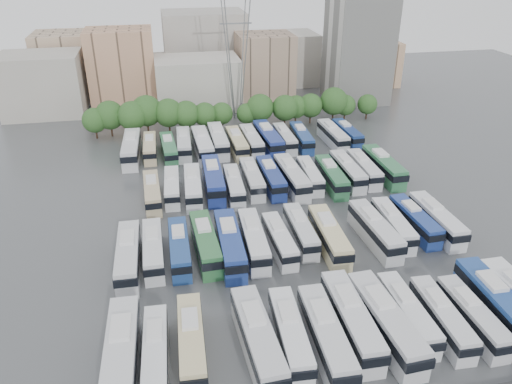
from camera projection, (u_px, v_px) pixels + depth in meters
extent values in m
plane|color=#424447|center=(280.00, 225.00, 72.99)|extent=(220.00, 220.00, 0.00)
cylinder|color=black|center=(97.00, 134.00, 104.07)|extent=(0.36, 0.36, 2.14)
sphere|color=#234C1E|center=(95.00, 120.00, 102.75)|extent=(5.14, 5.14, 5.14)
cylinder|color=black|center=(112.00, 131.00, 105.17)|extent=(0.36, 0.36, 2.51)
sphere|color=#234C1E|center=(110.00, 115.00, 103.62)|extent=(6.01, 6.01, 6.01)
cylinder|color=black|center=(134.00, 131.00, 104.66)|extent=(0.36, 0.36, 2.53)
sphere|color=#234C1E|center=(132.00, 116.00, 103.10)|extent=(6.07, 6.07, 6.07)
cylinder|color=black|center=(148.00, 128.00, 106.51)|extent=(0.36, 0.36, 2.74)
sphere|color=#234C1E|center=(146.00, 111.00, 104.82)|extent=(6.57, 6.57, 6.57)
cylinder|color=black|center=(170.00, 128.00, 106.47)|extent=(0.36, 0.36, 2.51)
sphere|color=#234C1E|center=(168.00, 113.00, 104.92)|extent=(6.03, 6.03, 6.03)
cylinder|color=black|center=(187.00, 128.00, 106.72)|extent=(0.36, 0.36, 2.34)
sphere|color=#234C1E|center=(186.00, 114.00, 105.28)|extent=(5.61, 5.61, 5.61)
cylinder|color=black|center=(205.00, 127.00, 107.71)|extent=(0.36, 0.36, 2.12)
sphere|color=#234C1E|center=(205.00, 114.00, 106.40)|extent=(5.08, 5.08, 5.08)
cylinder|color=black|center=(222.00, 125.00, 108.91)|extent=(0.36, 0.36, 1.99)
sphere|color=#234C1E|center=(222.00, 113.00, 107.68)|extent=(4.78, 4.78, 4.78)
cylinder|color=black|center=(247.00, 124.00, 109.64)|extent=(0.36, 0.36, 1.84)
sphere|color=#234C1E|center=(247.00, 113.00, 108.51)|extent=(4.42, 4.42, 4.42)
cylinder|color=black|center=(260.00, 122.00, 109.87)|extent=(0.36, 0.36, 2.48)
sphere|color=#234C1E|center=(260.00, 108.00, 108.34)|extent=(5.95, 5.95, 5.95)
cylinder|color=black|center=(285.00, 122.00, 110.36)|extent=(0.36, 0.36, 2.36)
sphere|color=#234C1E|center=(285.00, 108.00, 108.90)|extent=(5.67, 5.67, 5.67)
cylinder|color=black|center=(295.00, 119.00, 112.37)|extent=(0.36, 0.36, 2.12)
sphere|color=#234C1E|center=(296.00, 107.00, 111.06)|extent=(5.10, 5.10, 5.10)
cylinder|color=black|center=(310.00, 118.00, 112.67)|extent=(0.36, 0.36, 2.22)
sphere|color=#234C1E|center=(311.00, 106.00, 111.30)|extent=(5.34, 5.34, 5.34)
cylinder|color=black|center=(333.00, 116.00, 113.60)|extent=(0.36, 0.36, 2.58)
sphere|color=#234C1E|center=(334.00, 101.00, 112.01)|extent=(6.18, 6.18, 6.18)
cylinder|color=black|center=(344.00, 116.00, 114.47)|extent=(0.36, 0.36, 1.95)
sphere|color=#234C1E|center=(345.00, 105.00, 113.27)|extent=(4.68, 4.68, 4.68)
cylinder|color=black|center=(366.00, 115.00, 115.34)|extent=(0.36, 0.36, 1.90)
sphere|color=#234C1E|center=(367.00, 104.00, 114.17)|extent=(4.56, 4.56, 4.56)
cube|color=#9E998E|center=(43.00, 84.00, 116.56)|extent=(18.00, 14.00, 14.00)
cube|color=tan|center=(122.00, 66.00, 124.05)|extent=(16.00, 12.00, 18.00)
cube|color=#ADA89E|center=(198.00, 83.00, 121.59)|extent=(20.00, 14.00, 12.00)
cube|color=gray|center=(265.00, 66.00, 129.09)|extent=(14.00, 12.00, 16.00)
cube|color=gray|center=(205.00, 49.00, 137.94)|extent=(22.00, 16.00, 20.00)
cube|color=tan|center=(69.00, 64.00, 130.77)|extent=(16.00, 14.00, 16.00)
cube|color=#A39E93|center=(283.00, 58.00, 141.42)|extent=(18.00, 14.00, 14.00)
cube|color=tan|center=(371.00, 63.00, 140.86)|extent=(14.00, 12.00, 12.00)
cube|color=gray|center=(163.00, 75.00, 132.87)|extent=(12.00, 10.00, 10.00)
cube|color=silver|center=(358.00, 49.00, 123.70)|extent=(14.00, 14.00, 26.00)
cylinder|color=slate|center=(228.00, 45.00, 107.17)|extent=(2.90, 2.91, 33.83)
cylinder|color=slate|center=(226.00, 41.00, 110.66)|extent=(2.90, 2.91, 33.83)
cylinder|color=slate|center=(247.00, 44.00, 107.87)|extent=(2.90, 2.91, 33.83)
cylinder|color=slate|center=(243.00, 41.00, 111.36)|extent=(2.90, 2.91, 33.83)
cube|color=slate|center=(236.00, 23.00, 107.41)|extent=(7.00, 0.30, 0.30)
cube|color=silver|center=(122.00, 357.00, 47.53)|extent=(3.23, 13.46, 3.79)
cube|color=black|center=(121.00, 352.00, 47.05)|extent=(3.37, 13.66, 1.11)
cube|color=silver|center=(120.00, 328.00, 48.03)|extent=(2.00, 3.62, 0.49)
cube|color=silver|center=(156.00, 353.00, 48.46)|extent=(2.66, 10.76, 3.03)
cube|color=black|center=(155.00, 350.00, 48.08)|extent=(2.77, 10.92, 0.89)
cube|color=silver|center=(154.00, 330.00, 48.85)|extent=(1.62, 2.90, 0.39)
cube|color=#CEC08D|center=(192.00, 343.00, 49.57)|extent=(2.86, 11.50, 3.23)
cube|color=black|center=(191.00, 339.00, 49.16)|extent=(2.98, 11.67, 0.95)
cube|color=silver|center=(190.00, 319.00, 49.99)|extent=(1.73, 3.10, 0.42)
cube|color=silver|center=(258.00, 340.00, 49.59)|extent=(3.38, 12.99, 3.65)
cube|color=black|center=(258.00, 336.00, 49.13)|extent=(3.51, 13.19, 1.07)
cube|color=silver|center=(254.00, 314.00, 50.04)|extent=(1.99, 3.52, 0.47)
cube|color=white|center=(290.00, 335.00, 50.47)|extent=(3.03, 11.65, 3.27)
cube|color=black|center=(290.00, 332.00, 50.06)|extent=(3.15, 11.83, 0.96)
cube|color=silver|center=(288.00, 312.00, 50.90)|extent=(1.79, 3.16, 0.42)
cube|color=silver|center=(325.00, 337.00, 50.08)|extent=(2.99, 12.58, 3.54)
cube|color=black|center=(326.00, 333.00, 49.63)|extent=(3.12, 12.77, 1.04)
cube|color=silver|center=(322.00, 311.00, 50.54)|extent=(1.86, 3.38, 0.46)
cube|color=silver|center=(351.00, 321.00, 52.12)|extent=(2.96, 12.84, 3.63)
cube|color=black|center=(352.00, 317.00, 51.67)|extent=(3.09, 13.04, 1.07)
cube|color=silver|center=(347.00, 296.00, 52.59)|extent=(1.88, 3.44, 0.47)
cube|color=silver|center=(385.00, 323.00, 51.72)|extent=(3.46, 13.35, 3.75)
cube|color=black|center=(386.00, 319.00, 51.25)|extent=(3.60, 13.56, 1.10)
cube|color=silver|center=(380.00, 297.00, 52.19)|extent=(2.05, 3.62, 0.49)
cube|color=silver|center=(407.00, 314.00, 53.38)|extent=(2.45, 11.14, 3.15)
cube|color=black|center=(408.00, 311.00, 52.98)|extent=(2.56, 11.31, 0.93)
cube|color=silver|center=(403.00, 293.00, 53.78)|extent=(1.60, 2.98, 0.41)
cube|color=silver|center=(441.00, 319.00, 52.82)|extent=(2.69, 11.00, 3.10)
cube|color=black|center=(443.00, 315.00, 52.43)|extent=(2.81, 11.17, 0.91)
cube|color=silver|center=(438.00, 297.00, 53.22)|extent=(1.65, 2.97, 0.40)
cube|color=silver|center=(472.00, 317.00, 53.01)|extent=(2.41, 10.88, 3.08)
cube|color=black|center=(474.00, 314.00, 52.63)|extent=(2.52, 11.05, 0.90)
cube|color=silver|center=(467.00, 296.00, 53.41)|extent=(1.57, 2.91, 0.40)
cube|color=navy|center=(497.00, 306.00, 54.15)|extent=(3.08, 13.22, 3.73)
cube|color=black|center=(499.00, 302.00, 53.68)|extent=(3.21, 13.42, 1.10)
cube|color=silver|center=(492.00, 281.00, 54.63)|extent=(1.94, 3.55, 0.48)
cube|color=silver|center=(128.00, 257.00, 62.60)|extent=(2.81, 12.43, 3.51)
cube|color=black|center=(128.00, 253.00, 62.16)|extent=(2.93, 12.62, 1.03)
cube|color=silver|center=(127.00, 237.00, 63.05)|extent=(1.80, 3.33, 0.45)
cube|color=silver|center=(153.00, 251.00, 64.20)|extent=(2.48, 11.31, 3.20)
cube|color=black|center=(153.00, 247.00, 63.80)|extent=(2.59, 11.48, 0.94)
cube|color=silver|center=(152.00, 233.00, 64.61)|extent=(1.62, 3.02, 0.41)
cube|color=navy|center=(180.00, 249.00, 64.56)|extent=(2.51, 11.30, 3.19)
cube|color=black|center=(179.00, 245.00, 64.16)|extent=(2.63, 11.47, 0.94)
cube|color=silver|center=(178.00, 231.00, 64.97)|extent=(1.63, 3.02, 0.41)
cube|color=#2E6B3A|center=(206.00, 244.00, 65.40)|extent=(3.10, 12.28, 3.45)
cube|color=black|center=(205.00, 240.00, 64.97)|extent=(3.23, 12.47, 1.02)
cube|color=silver|center=(203.00, 225.00, 65.83)|extent=(1.86, 3.32, 0.45)
cube|color=navy|center=(230.00, 245.00, 64.97)|extent=(3.05, 12.96, 3.65)
cube|color=black|center=(230.00, 241.00, 64.51)|extent=(3.18, 13.15, 1.07)
cube|color=silver|center=(228.00, 225.00, 65.45)|extent=(1.91, 3.48, 0.47)
cube|color=silver|center=(254.00, 241.00, 66.06)|extent=(2.92, 12.05, 3.39)
cube|color=black|center=(254.00, 237.00, 65.64)|extent=(3.04, 12.23, 1.00)
cube|color=silver|center=(252.00, 223.00, 66.51)|extent=(1.79, 3.24, 0.44)
cube|color=silver|center=(279.00, 241.00, 66.40)|extent=(2.62, 10.74, 3.02)
cube|color=black|center=(280.00, 238.00, 66.02)|extent=(2.73, 10.90, 0.89)
cube|color=silver|center=(277.00, 225.00, 66.78)|extent=(1.61, 2.89, 0.39)
cube|color=silver|center=(301.00, 231.00, 68.48)|extent=(2.44, 10.95, 3.10)
cube|color=black|center=(301.00, 228.00, 68.09)|extent=(2.55, 11.12, 0.91)
cube|color=silver|center=(298.00, 216.00, 68.88)|extent=(1.58, 2.93, 0.40)
cube|color=beige|center=(329.00, 237.00, 66.82)|extent=(3.03, 12.32, 3.47)
cube|color=black|center=(330.00, 234.00, 66.38)|extent=(3.16, 12.51, 1.02)
cube|color=silver|center=(327.00, 219.00, 67.27)|extent=(1.85, 3.32, 0.45)
cube|color=silver|center=(375.00, 231.00, 68.21)|extent=(3.12, 12.40, 3.49)
cube|color=black|center=(376.00, 227.00, 67.77)|extent=(3.25, 12.59, 1.03)
cube|color=silver|center=(371.00, 213.00, 68.64)|extent=(1.88, 3.35, 0.45)
cube|color=silver|center=(393.00, 225.00, 69.85)|extent=(2.95, 11.33, 3.18)
cube|color=black|center=(394.00, 222.00, 69.45)|extent=(3.08, 11.51, 0.94)
cube|color=silver|center=(390.00, 209.00, 70.27)|extent=(1.74, 3.07, 0.41)
cube|color=navy|center=(414.00, 221.00, 70.86)|extent=(2.83, 11.25, 3.16)
cube|color=black|center=(416.00, 218.00, 70.46)|extent=(2.95, 11.42, 0.93)
cube|color=silver|center=(411.00, 206.00, 71.25)|extent=(1.70, 3.04, 0.41)
cube|color=silver|center=(436.00, 221.00, 70.81)|extent=(2.69, 12.05, 3.41)
cube|color=black|center=(438.00, 217.00, 70.38)|extent=(2.81, 12.23, 1.00)
cube|color=silver|center=(433.00, 204.00, 71.24)|extent=(1.74, 3.22, 0.44)
cube|color=tan|center=(152.00, 193.00, 78.70)|extent=(2.67, 11.17, 3.15)
cube|color=black|center=(152.00, 190.00, 78.30)|extent=(2.79, 11.34, 0.93)
cube|color=silver|center=(151.00, 179.00, 79.10)|extent=(1.66, 3.01, 0.41)
cube|color=white|center=(172.00, 188.00, 80.50)|extent=(2.75, 10.85, 3.05)
cube|color=black|center=(172.00, 185.00, 80.12)|extent=(2.87, 11.02, 0.90)
cube|color=silver|center=(171.00, 175.00, 80.91)|extent=(1.65, 2.93, 0.39)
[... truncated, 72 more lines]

